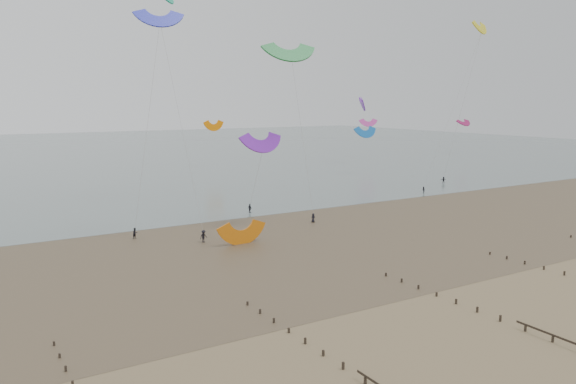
{
  "coord_description": "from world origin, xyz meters",
  "views": [
    {
      "loc": [
        -38.19,
        -35.56,
        20.02
      ],
      "look_at": [
        0.44,
        28.0,
        8.0
      ],
      "focal_mm": 35.0,
      "sensor_mm": 36.0,
      "label": 1
    }
  ],
  "objects": [
    {
      "name": "sea_and_shore",
      "position": [
        -4.08,
        34.4,
        0.01
      ],
      "size": [
        500.0,
        665.0,
        0.03
      ],
      "color": "#475654",
      "rests_on": "ground"
    },
    {
      "name": "kites_airborne",
      "position": [
        -8.97,
        87.62,
        21.65
      ],
      "size": [
        245.73,
        109.25,
        40.6
      ],
      "color": "#8F0F4C",
      "rests_on": "ground"
    },
    {
      "name": "kitesurfers",
      "position": [
        16.9,
        47.96,
        0.82
      ],
      "size": [
        83.52,
        25.6,
        1.82
      ],
      "color": "black",
      "rests_on": "ground"
    },
    {
      "name": "ground",
      "position": [
        0.0,
        0.0,
        0.0
      ],
      "size": [
        500.0,
        500.0,
        0.0
      ],
      "primitive_type": "plane",
      "color": "brown",
      "rests_on": "ground"
    },
    {
      "name": "grounded_kite",
      "position": [
        -3.48,
        34.09,
        0.0
      ],
      "size": [
        6.7,
        5.35,
        3.55
      ],
      "primitive_type": null,
      "rotation": [
        1.54,
        0.0,
        0.05
      ],
      "color": "orange",
      "rests_on": "ground"
    }
  ]
}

